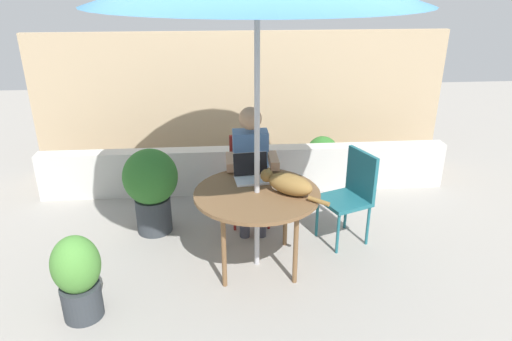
# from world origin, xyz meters

# --- Properties ---
(ground_plane) EXTENTS (14.00, 14.00, 0.00)m
(ground_plane) POSITION_xyz_m (0.00, 0.00, 0.00)
(ground_plane) COLOR gray
(fence_back) EXTENTS (5.19, 0.08, 1.73)m
(fence_back) POSITION_xyz_m (0.00, 2.33, 0.87)
(fence_back) COLOR tan
(fence_back) RESTS_ON ground
(planter_wall_low) EXTENTS (4.67, 0.20, 0.53)m
(planter_wall_low) POSITION_xyz_m (0.00, 1.50, 0.27)
(planter_wall_low) COLOR beige
(planter_wall_low) RESTS_ON ground
(patio_table) EXTENTS (1.05, 1.05, 0.70)m
(patio_table) POSITION_xyz_m (0.00, 0.00, 0.65)
(patio_table) COLOR brown
(patio_table) RESTS_ON ground
(chair_occupied) EXTENTS (0.40, 0.40, 0.88)m
(chair_occupied) POSITION_xyz_m (0.00, 0.85, 0.51)
(chair_occupied) COLOR maroon
(chair_occupied) RESTS_ON ground
(chair_empty) EXTENTS (0.52, 0.52, 0.88)m
(chair_empty) POSITION_xyz_m (0.92, 0.36, 0.51)
(chair_empty) COLOR #1E606B
(chair_empty) RESTS_ON ground
(person_seated) EXTENTS (0.48, 0.48, 1.22)m
(person_seated) POSITION_xyz_m (0.00, 0.70, 0.68)
(person_seated) COLOR #4C72A5
(person_seated) RESTS_ON ground
(laptop) EXTENTS (0.32, 0.28, 0.21)m
(laptop) POSITION_xyz_m (-0.03, 0.28, 0.77)
(laptop) COLOR silver
(laptop) RESTS_ON patio_table
(cat) EXTENTS (0.51, 0.47, 0.17)m
(cat) POSITION_xyz_m (0.25, -0.04, 0.79)
(cat) COLOR olive
(cat) RESTS_ON patio_table
(potted_plant_near_fence) EXTENTS (0.36, 0.36, 0.55)m
(potted_plant_near_fence) POSITION_xyz_m (0.95, 1.77, 0.31)
(potted_plant_near_fence) COLOR #9E5138
(potted_plant_near_fence) RESTS_ON ground
(potted_plant_by_chair) EXTENTS (0.35, 0.35, 0.67)m
(potted_plant_by_chair) POSITION_xyz_m (-1.35, -0.56, 0.36)
(potted_plant_by_chair) COLOR #33383D
(potted_plant_by_chair) RESTS_ON ground
(potted_plant_corner) EXTENTS (0.52, 0.52, 0.85)m
(potted_plant_corner) POSITION_xyz_m (-0.97, 0.66, 0.49)
(potted_plant_corner) COLOR #33383D
(potted_plant_corner) RESTS_ON ground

